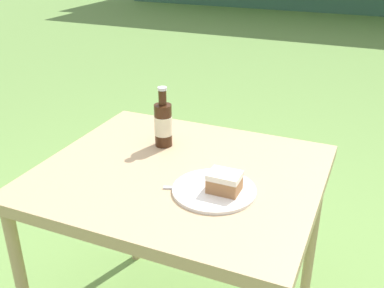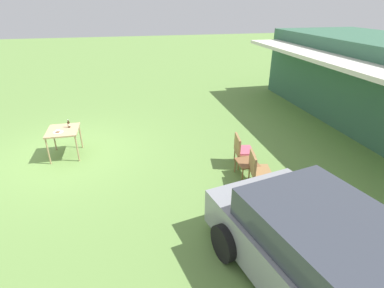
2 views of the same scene
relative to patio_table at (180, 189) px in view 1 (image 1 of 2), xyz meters
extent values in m
cube|color=tan|center=(0.00, 0.00, 0.05)|extent=(0.89, 0.78, 0.04)
cylinder|color=tan|center=(-0.41, 0.35, -0.32)|extent=(0.04, 0.04, 0.71)
cylinder|color=tan|center=(0.41, 0.35, -0.32)|extent=(0.04, 0.04, 0.71)
cylinder|color=white|center=(0.15, -0.08, 0.08)|extent=(0.25, 0.25, 0.01)
cube|color=#9E6B42|center=(0.18, -0.08, 0.10)|extent=(0.09, 0.07, 0.04)
cube|color=silver|center=(0.18, -0.08, 0.13)|extent=(0.09, 0.07, 0.02)
cylinder|color=#381E0F|center=(-0.13, 0.15, 0.15)|extent=(0.06, 0.06, 0.15)
cylinder|color=#381E0F|center=(-0.13, 0.15, 0.25)|extent=(0.03, 0.03, 0.05)
cylinder|color=silver|center=(-0.13, 0.15, 0.29)|extent=(0.03, 0.03, 0.01)
cylinder|color=beige|center=(-0.13, 0.15, 0.15)|extent=(0.06, 0.06, 0.07)
cube|color=silver|center=(0.09, -0.09, 0.08)|extent=(0.19, 0.07, 0.01)
camera|label=1|loc=(0.54, -1.16, 0.77)|focal=42.00mm
camera|label=2|loc=(7.75, 1.72, 3.11)|focal=28.00mm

